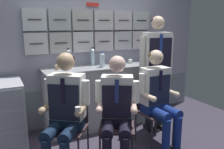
# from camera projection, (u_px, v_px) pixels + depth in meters

# --- Properties ---
(galley_bulkhead) EXTENTS (4.20, 0.14, 2.15)m
(galley_bulkhead) POSITION_uv_depth(u_px,v_px,m) (90.00, 56.00, 3.82)
(galley_bulkhead) COLOR #9999AD
(galley_bulkhead) RESTS_ON ground
(galley_counter) EXTENTS (1.65, 0.53, 0.96)m
(galley_counter) POSITION_uv_depth(u_px,v_px,m) (97.00, 96.00, 3.70)
(galley_counter) COLOR #A6A8AF
(galley_counter) RESTS_ON ground
(service_trolley) EXTENTS (0.40, 0.65, 0.89)m
(service_trolley) POSITION_uv_depth(u_px,v_px,m) (8.00, 113.00, 3.02)
(service_trolley) COLOR black
(service_trolley) RESTS_ON ground
(folding_chair_left) EXTENTS (0.56, 0.56, 0.85)m
(folding_chair_left) POSITION_uv_depth(u_px,v_px,m) (71.00, 119.00, 2.72)
(folding_chair_left) COLOR #2D2D33
(folding_chair_left) RESTS_ON ground
(crew_member_left) EXTENTS (0.64, 0.70, 1.31)m
(crew_member_left) POSITION_uv_depth(u_px,v_px,m) (65.00, 107.00, 2.52)
(crew_member_left) COLOR black
(crew_member_left) RESTS_ON ground
(folding_chair_center) EXTENTS (0.54, 0.54, 0.85)m
(folding_chair_center) POSITION_uv_depth(u_px,v_px,m) (117.00, 117.00, 2.78)
(folding_chair_center) COLOR #2D2D33
(folding_chair_center) RESTS_ON ground
(crew_member_center) EXTENTS (0.59, 0.68, 1.27)m
(crew_member_center) POSITION_uv_depth(u_px,v_px,m) (117.00, 108.00, 2.58)
(crew_member_center) COLOR black
(crew_member_center) RESTS_ON ground
(folding_chair_near_trolley) EXTENTS (0.42, 0.42, 0.85)m
(folding_chair_near_trolley) POSITION_uv_depth(u_px,v_px,m) (150.00, 104.00, 3.20)
(folding_chair_near_trolley) COLOR #2D2D33
(folding_chair_near_trolley) RESTS_ON ground
(crew_member_near_trolley) EXTENTS (0.50, 0.63, 1.28)m
(crew_member_near_trolley) POSITION_uv_depth(u_px,v_px,m) (159.00, 94.00, 3.03)
(crew_member_near_trolley) COLOR black
(crew_member_near_trolley) RESTS_ON ground
(crew_member_standing) EXTENTS (0.54, 0.31, 1.72)m
(crew_member_standing) POSITION_uv_depth(u_px,v_px,m) (156.00, 63.00, 3.48)
(crew_member_standing) COLOR black
(crew_member_standing) RESTS_ON ground
(water_bottle_clear) EXTENTS (0.06, 0.06, 0.31)m
(water_bottle_clear) POSITION_uv_depth(u_px,v_px,m) (68.00, 59.00, 3.38)
(water_bottle_clear) COLOR silver
(water_bottle_clear) RESTS_ON galley_counter
(water_bottle_short) EXTENTS (0.08, 0.08, 0.24)m
(water_bottle_short) POSITION_uv_depth(u_px,v_px,m) (102.00, 60.00, 3.53)
(water_bottle_short) COLOR silver
(water_bottle_short) RESTS_ON galley_counter
(sparkling_bottle_green) EXTENTS (0.06, 0.06, 0.29)m
(sparkling_bottle_green) POSITION_uv_depth(u_px,v_px,m) (93.00, 57.00, 3.70)
(sparkling_bottle_green) COLOR silver
(sparkling_bottle_green) RESTS_ON galley_counter
(paper_cup_tan) EXTENTS (0.07, 0.07, 0.07)m
(paper_cup_tan) POSITION_uv_depth(u_px,v_px,m) (130.00, 61.00, 3.89)
(paper_cup_tan) COLOR silver
(paper_cup_tan) RESTS_ON galley_counter
(coffee_cup_spare) EXTENTS (0.07, 0.07, 0.07)m
(coffee_cup_spare) POSITION_uv_depth(u_px,v_px,m) (69.00, 65.00, 3.52)
(coffee_cup_spare) COLOR tan
(coffee_cup_spare) RESTS_ON galley_counter
(coffee_cup_white) EXTENTS (0.07, 0.07, 0.07)m
(coffee_cup_white) POSITION_uv_depth(u_px,v_px,m) (57.00, 67.00, 3.35)
(coffee_cup_white) COLOR tan
(coffee_cup_white) RESTS_ON galley_counter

